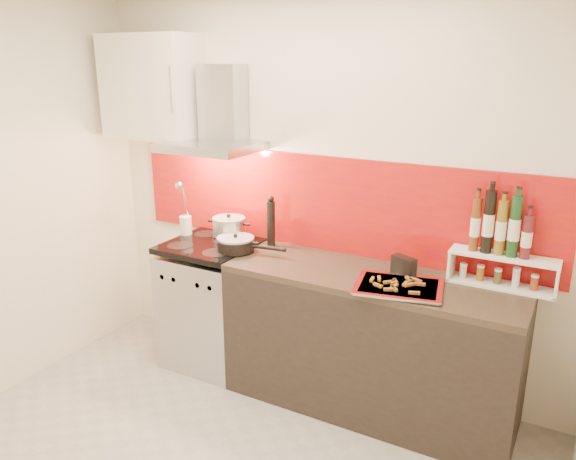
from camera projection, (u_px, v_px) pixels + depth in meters
The scene contains 13 objects.
back_wall at pixel (321, 191), 3.73m from camera, with size 3.40×0.02×2.60m, color silver.
backsplash at pixel (326, 204), 3.72m from camera, with size 3.00×0.02×0.64m, color #9E0816.
range_stove at pixel (213, 305), 4.05m from camera, with size 0.60×0.60×0.91m.
counter at pixel (370, 342), 3.50m from camera, with size 1.80×0.60×0.90m.
range_hood at pixel (218, 121), 3.79m from camera, with size 0.62×0.50×0.61m.
upper_cabinet at pixel (152, 87), 3.97m from camera, with size 0.70×0.35×0.72m, color white.
stock_pot at pixel (229, 229), 3.95m from camera, with size 0.23×0.23×0.20m.
saute_pan at pixel (237, 244), 3.76m from camera, with size 0.49×0.25×0.12m.
utensil_jar at pixel (185, 219), 4.07m from camera, with size 0.09×0.13×0.42m.
pepper_mill at pixel (271, 222), 3.83m from camera, with size 0.06×0.06×0.36m.
step_shelf at pixel (501, 247), 3.14m from camera, with size 0.59×0.16×0.55m.
caddy_box at pixel (404, 267), 3.33m from camera, with size 0.15×0.06×0.13m, color black.
baking_tray at pixel (399, 286), 3.16m from camera, with size 0.55×0.46×0.03m.
Camera 1 is at (1.57, -1.89, 2.15)m, focal length 35.00 mm.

